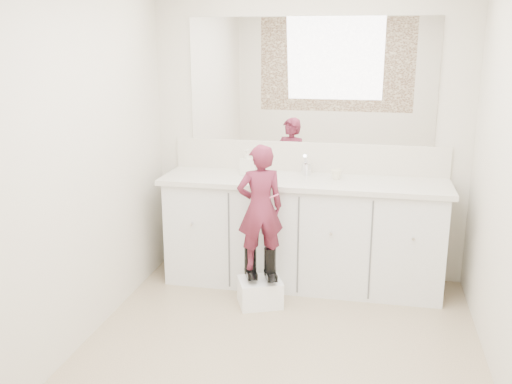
# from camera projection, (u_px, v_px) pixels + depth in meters

# --- Properties ---
(floor) EXTENTS (3.00, 3.00, 0.00)m
(floor) POSITION_uv_depth(u_px,v_px,m) (276.00, 360.00, 3.60)
(floor) COLOR #867058
(floor) RESTS_ON ground
(wall_back) EXTENTS (2.60, 0.00, 2.60)m
(wall_back) POSITION_uv_depth(u_px,v_px,m) (309.00, 135.00, 4.71)
(wall_back) COLOR beige
(wall_back) RESTS_ON floor
(wall_front) EXTENTS (2.60, 0.00, 2.60)m
(wall_front) POSITION_uv_depth(u_px,v_px,m) (202.00, 277.00, 1.88)
(wall_front) COLOR beige
(wall_front) RESTS_ON floor
(wall_left) EXTENTS (0.00, 3.00, 3.00)m
(wall_left) POSITION_uv_depth(u_px,v_px,m) (73.00, 166.00, 3.55)
(wall_left) COLOR beige
(wall_left) RESTS_ON floor
(vanity_cabinet) EXTENTS (2.20, 0.55, 0.85)m
(vanity_cabinet) POSITION_uv_depth(u_px,v_px,m) (303.00, 234.00, 4.65)
(vanity_cabinet) COLOR silver
(vanity_cabinet) RESTS_ON floor
(countertop) EXTENTS (2.28, 0.58, 0.04)m
(countertop) POSITION_uv_depth(u_px,v_px,m) (304.00, 182.00, 4.52)
(countertop) COLOR beige
(countertop) RESTS_ON vanity_cabinet
(backsplash) EXTENTS (2.28, 0.03, 0.25)m
(backsplash) POSITION_uv_depth(u_px,v_px,m) (308.00, 157.00, 4.75)
(backsplash) COLOR beige
(backsplash) RESTS_ON countertop
(mirror) EXTENTS (2.00, 0.02, 1.00)m
(mirror) POSITION_uv_depth(u_px,v_px,m) (310.00, 81.00, 4.59)
(mirror) COLOR white
(mirror) RESTS_ON wall_back
(dot_panel) EXTENTS (2.00, 0.01, 1.20)m
(dot_panel) POSITION_uv_depth(u_px,v_px,m) (199.00, 142.00, 1.77)
(dot_panel) COLOR #472819
(dot_panel) RESTS_ON wall_front
(faucet) EXTENTS (0.08, 0.08, 0.10)m
(faucet) POSITION_uv_depth(u_px,v_px,m) (306.00, 169.00, 4.66)
(faucet) COLOR silver
(faucet) RESTS_ON countertop
(cup) EXTENTS (0.10, 0.10, 0.08)m
(cup) POSITION_uv_depth(u_px,v_px,m) (336.00, 174.00, 4.51)
(cup) COLOR #F1E7C0
(cup) RESTS_ON countertop
(soap_bottle) EXTENTS (0.12, 0.12, 0.21)m
(soap_bottle) POSITION_uv_depth(u_px,v_px,m) (247.00, 162.00, 4.65)
(soap_bottle) COLOR silver
(soap_bottle) RESTS_ON countertop
(step_stool) EXTENTS (0.39, 0.36, 0.20)m
(step_stool) POSITION_uv_depth(u_px,v_px,m) (260.00, 292.00, 4.34)
(step_stool) COLOR white
(step_stool) RESTS_ON floor
(boot_left) EXTENTS (0.16, 0.20, 0.26)m
(boot_left) POSITION_uv_depth(u_px,v_px,m) (250.00, 263.00, 4.29)
(boot_left) COLOR black
(boot_left) RESTS_ON step_stool
(boot_right) EXTENTS (0.16, 0.20, 0.26)m
(boot_right) POSITION_uv_depth(u_px,v_px,m) (270.00, 265.00, 4.26)
(boot_right) COLOR black
(boot_right) RESTS_ON step_stool
(toddler) EXTENTS (0.40, 0.34, 0.94)m
(toddler) POSITION_uv_depth(u_px,v_px,m) (260.00, 208.00, 4.17)
(toddler) COLOR #9D3056
(toddler) RESTS_ON step_stool
(toothbrush) EXTENTS (0.13, 0.06, 0.06)m
(toothbrush) POSITION_uv_depth(u_px,v_px,m) (270.00, 198.00, 4.13)
(toothbrush) COLOR #D9547B
(toothbrush) RESTS_ON toddler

